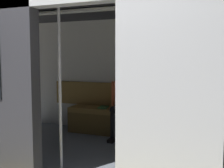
% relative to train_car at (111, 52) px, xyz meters
% --- Properties ---
extents(train_car, '(6.40, 2.66, 2.24)m').
position_rel_train_car_xyz_m(train_car, '(0.00, 0.00, 0.00)').
color(train_car, '#ADAFB5').
rests_on(train_car, ground_plane).
extents(bench_seat, '(2.54, 0.44, 0.48)m').
position_rel_train_car_xyz_m(bench_seat, '(-0.06, -0.99, -1.11)').
color(bench_seat, olive).
rests_on(bench_seat, ground_plane).
extents(person_seated, '(0.55, 0.68, 1.20)m').
position_rel_train_car_xyz_m(person_seated, '(0.11, -0.93, -0.79)').
color(person_seated, '#CC5933').
rests_on(person_seated, ground_plane).
extents(handbag, '(0.26, 0.15, 0.17)m').
position_rel_train_car_xyz_m(handbag, '(-0.24, -1.03, -0.92)').
color(handbag, maroon).
rests_on(handbag, bench_seat).
extents(book, '(0.17, 0.24, 0.03)m').
position_rel_train_car_xyz_m(book, '(0.55, -1.01, -0.99)').
color(book, '#33723F').
rests_on(book, bench_seat).
extents(grab_pole_door, '(0.04, 0.04, 2.10)m').
position_rel_train_car_xyz_m(grab_pole_door, '(0.35, 0.78, -0.43)').
color(grab_pole_door, silver).
rests_on(grab_pole_door, ground_plane).
extents(grab_pole_far, '(0.04, 0.04, 2.10)m').
position_rel_train_car_xyz_m(grab_pole_far, '(-0.47, 0.63, -0.43)').
color(grab_pole_far, silver).
rests_on(grab_pole_far, ground_plane).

